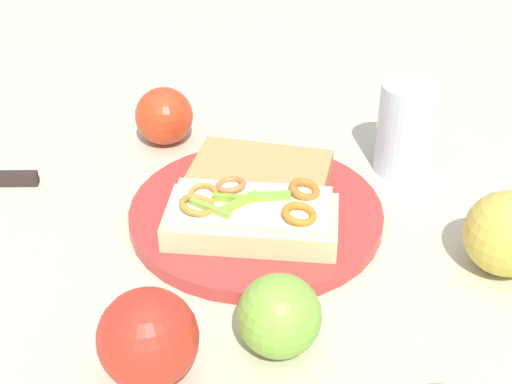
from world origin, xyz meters
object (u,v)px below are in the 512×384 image
plate (256,214)px  knife (2,180)px  bread_slice_side (260,176)px  apple_0 (164,116)px  drinking_glass (405,128)px  apple_3 (279,316)px  apple_1 (507,234)px  apple_2 (148,338)px  sandwich (251,217)px

plate → knife: size_ratio=2.26×
bread_slice_side → apple_0: (0.15, -0.08, 0.01)m
plate → drinking_glass: bearing=-130.4°
bread_slice_side → apple_3: (-0.09, 0.21, 0.01)m
plate → bread_slice_side: bread_slice_side is taller
plate → apple_0: size_ratio=3.75×
knife → apple_1: bearing=163.4°
bread_slice_side → knife: size_ratio=1.24×
apple_2 → drinking_glass: size_ratio=0.75×
apple_0 → apple_2: (-0.15, 0.35, 0.01)m
plate → apple_0: (0.16, -0.12, 0.03)m
apple_0 → drinking_glass: bearing=-174.2°
bread_slice_side → apple_0: bearing=-33.9°
bread_slice_side → drinking_glass: bearing=-147.3°
plate → knife: (0.29, 0.03, -0.00)m
drinking_glass → apple_1: bearing=128.4°
apple_1 → apple_2: 0.35m
plate → knife: bearing=5.2°
apple_0 → knife: apple_0 is taller
sandwich → apple_2: size_ratio=2.25×
apple_1 → knife: size_ratio=0.70×
sandwich → drinking_glass: size_ratio=1.69×
drinking_glass → apple_3: bearing=80.7°
plate → bread_slice_side: 0.05m
knife → bread_slice_side: bearing=174.2°
sandwich → bread_slice_side: size_ratio=1.25×
apple_2 → knife: 0.35m
plate → drinking_glass: 0.20m
plate → apple_3: size_ratio=3.74×
bread_slice_side → knife: (0.28, 0.07, -0.02)m
sandwich → apple_3: size_ratio=2.58×
apple_3 → knife: (0.37, -0.14, -0.03)m
sandwich → bread_slice_side: bearing=-90.1°
apple_1 → drinking_glass: 0.19m
apple_1 → apple_2: same height
bread_slice_side → apple_0: size_ratio=2.06×
knife → drinking_glass: bearing=-176.4°
plate → apple_2: apple_2 is taller
sandwich → bread_slice_side: (0.02, -0.08, -0.01)m
sandwich → drinking_glass: 0.23m
sandwich → apple_3: bearing=105.6°
apple_0 → apple_2: size_ratio=0.87×
bread_slice_side → apple_2: bearing=83.4°
apple_2 → apple_3: apple_2 is taller
bread_slice_side → apple_3: apple_3 is taller
plate → apple_1: bearing=179.7°
bread_slice_side → drinking_glass: drinking_glass is taller
plate → sandwich: (-0.01, 0.04, 0.03)m
drinking_glass → plate: bearing=49.6°
apple_2 → sandwich: bearing=-96.7°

